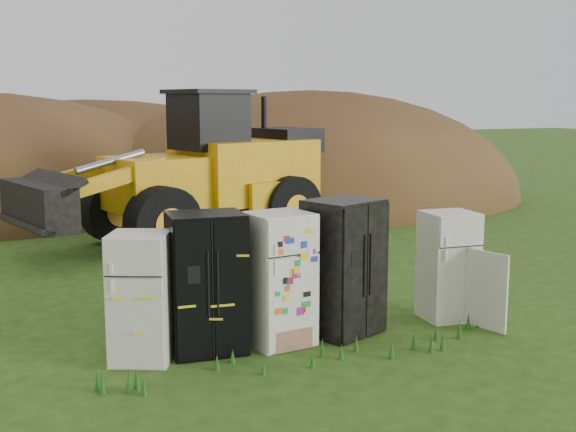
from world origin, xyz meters
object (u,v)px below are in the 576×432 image
fridge_open_door (448,266)px  fridge_dark_mid (343,267)px  fridge_black_side (206,283)px  wheel_loader (176,168)px  fridge_leftmost (141,298)px  fridge_sticker (279,279)px

fridge_open_door → fridge_dark_mid: bearing=-174.9°
fridge_black_side → wheel_loader: bearing=83.6°
fridge_black_side → fridge_dark_mid: size_ratio=0.96×
fridge_black_side → wheel_loader: 7.39m
fridge_open_door → wheel_loader: wheel_loader is taller
fridge_leftmost → fridge_open_door: size_ratio=1.01×
wheel_loader → fridge_open_door: bearing=-87.3°
fridge_black_side → wheel_loader: (1.39, 7.21, 0.85)m
fridge_leftmost → fridge_black_side: size_ratio=0.89×
fridge_leftmost → wheel_loader: (2.27, 7.24, 0.95)m
fridge_black_side → fridge_dark_mid: fridge_dark_mid is taller
fridge_open_door → wheel_loader: bearing=113.5°
fridge_dark_mid → fridge_sticker: bearing=161.9°
fridge_leftmost → wheel_loader: wheel_loader is taller
fridge_dark_mid → fridge_open_door: (1.81, 0.01, -0.14)m
fridge_leftmost → fridge_black_side: bearing=26.3°
fridge_leftmost → wheel_loader: 7.65m
fridge_sticker → wheel_loader: bearing=78.9°
fridge_sticker → fridge_black_side: bearing=167.4°
fridge_dark_mid → fridge_black_side: bearing=157.8°
fridge_black_side → wheel_loader: wheel_loader is taller
fridge_sticker → fridge_open_door: 2.83m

